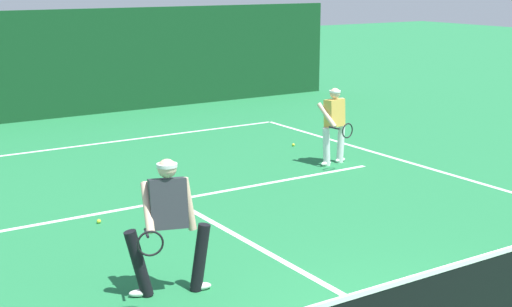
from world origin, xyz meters
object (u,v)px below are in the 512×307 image
Objects in this scene: tennis_ball at (99,221)px; tennis_ball_extra at (293,145)px; player_near at (168,221)px; player_far at (334,123)px.

tennis_ball is 1.00× the size of tennis_ball_extra.
player_near is 24.94× the size of tennis_ball_extra.
tennis_ball is at bearing -76.68° from player_near.
player_near reaches higher than tennis_ball_extra.
tennis_ball_extra is at bearing 25.35° from tennis_ball.
tennis_ball_extra is at bearing -118.57° from player_near.
player_far is at bearing -98.14° from tennis_ball_extra.
player_far reaches higher than tennis_ball.
player_far is 23.21× the size of tennis_ball.
tennis_ball_extra is (5.52, 2.61, 0.00)m from tennis_ball.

